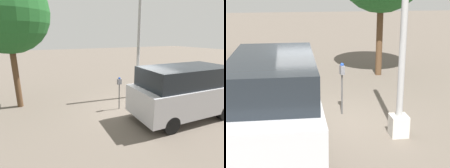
# 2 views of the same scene
# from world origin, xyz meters

# --- Properties ---
(ground_plane) EXTENTS (80.00, 80.00, 0.00)m
(ground_plane) POSITION_xyz_m (0.00, 0.00, 0.00)
(ground_plane) COLOR #60564C
(parking_meter_near) EXTENTS (0.21, 0.13, 1.56)m
(parking_meter_near) POSITION_xyz_m (-0.75, 0.56, 1.15)
(parking_meter_near) COLOR #4C4C4C
(parking_meter_near) RESTS_ON ground
(lamp_post) EXTENTS (0.44, 0.44, 5.52)m
(lamp_post) POSITION_xyz_m (0.97, 1.75, 1.81)
(lamp_post) COLOR beige
(lamp_post) RESTS_ON ground
(parked_van) EXTENTS (4.55, 2.07, 2.21)m
(parked_van) POSITION_xyz_m (1.33, -1.32, 1.18)
(parked_van) COLOR #B2B2B7
(parked_van) RESTS_ON ground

